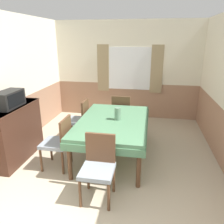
# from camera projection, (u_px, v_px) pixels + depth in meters

# --- Properties ---
(wall_back) EXTENTS (4.30, 0.10, 2.60)m
(wall_back) POSITION_uv_depth(u_px,v_px,m) (126.00, 70.00, 5.94)
(wall_back) COLOR silver
(wall_back) RESTS_ON ground_plane
(wall_left) EXTENTS (0.05, 4.91, 2.60)m
(wall_left) POSITION_uv_depth(u_px,v_px,m) (9.00, 84.00, 4.15)
(wall_left) COLOR silver
(wall_left) RESTS_ON ground_plane
(dining_table) EXTENTS (1.26, 1.90, 0.73)m
(dining_table) POSITION_uv_depth(u_px,v_px,m) (113.00, 125.00, 3.99)
(dining_table) COLOR #4C7A56
(dining_table) RESTS_ON ground_plane
(chair_head_near) EXTENTS (0.44, 0.44, 0.91)m
(chair_head_near) POSITION_uv_depth(u_px,v_px,m) (98.00, 165.00, 2.96)
(chair_head_near) COLOR brown
(chair_head_near) RESTS_ON ground_plane
(chair_left_near) EXTENTS (0.44, 0.44, 0.91)m
(chair_left_near) POSITION_uv_depth(u_px,v_px,m) (59.00, 141.00, 3.66)
(chair_left_near) COLOR brown
(chair_left_near) RESTS_ON ground_plane
(chair_left_far) EXTENTS (0.44, 0.44, 0.91)m
(chair_left_far) POSITION_uv_depth(u_px,v_px,m) (80.00, 118.00, 4.68)
(chair_left_far) COLOR brown
(chair_left_far) RESTS_ON ground_plane
(chair_head_window) EXTENTS (0.44, 0.44, 0.91)m
(chair_head_window) POSITION_uv_depth(u_px,v_px,m) (121.00, 112.00, 5.11)
(chair_head_window) COLOR brown
(chair_head_window) RESTS_ON ground_plane
(sideboard) EXTENTS (0.46, 1.21, 1.01)m
(sideboard) POSITION_uv_depth(u_px,v_px,m) (14.00, 133.00, 3.95)
(sideboard) COLOR #3D2319
(sideboard) RESTS_ON ground_plane
(tv) EXTENTS (0.29, 0.56, 0.28)m
(tv) POSITION_uv_depth(u_px,v_px,m) (9.00, 99.00, 3.71)
(tv) COLOR black
(tv) RESTS_ON sideboard
(vase) EXTENTS (0.11, 0.11, 0.23)m
(vase) POSITION_uv_depth(u_px,v_px,m) (118.00, 114.00, 3.94)
(vase) COLOR slate
(vase) RESTS_ON dining_table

